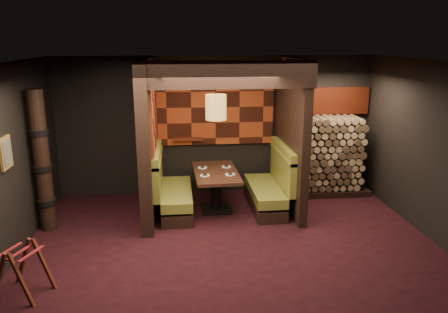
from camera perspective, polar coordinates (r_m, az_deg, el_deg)
floor at (r=6.94m, az=1.18°, el=-12.11°), size 6.50×5.50×0.02m
ceiling at (r=6.18m, az=1.33°, el=12.27°), size 6.50×5.50×0.02m
wall_back at (r=9.09m, az=-1.00°, el=4.06°), size 6.50×0.02×2.85m
wall_front at (r=3.87m, az=6.63°, el=-11.73°), size 6.50×0.02×2.85m
wall_left at (r=6.82m, az=-27.04°, el=-1.37°), size 0.02×5.50×2.85m
wall_right at (r=7.55m, az=26.60°, el=0.15°), size 0.02×5.50×2.85m
partition_left at (r=7.98m, az=-9.96°, el=2.28°), size 0.20×2.20×2.85m
partition_right at (r=8.29m, az=8.68°, el=2.81°), size 0.15×2.10×2.85m
header_beam at (r=6.89m, az=0.34°, el=10.65°), size 2.85×0.18×0.44m
tapa_back_panel at (r=8.97m, az=-1.14°, el=6.48°), size 2.40×0.06×1.55m
tapa_side_panel at (r=8.07m, az=-9.17°, el=5.53°), size 0.04×1.85×1.45m
lacquer_shelf at (r=9.00m, az=-4.74°, el=2.31°), size 0.60×0.12×0.07m
booth_bench_left at (r=8.25m, az=-6.94°, el=-4.59°), size 0.68×1.60×1.14m
booth_bench_right at (r=8.43m, az=6.06°, el=-4.13°), size 0.68×1.60×1.14m
dining_table at (r=8.23m, az=-1.05°, el=-3.51°), size 0.83×1.49×0.78m
place_settings at (r=8.15m, az=-1.05°, el=-1.86°), size 0.65×0.69×0.03m
pendant_lamp at (r=7.83m, az=-1.06°, el=6.47°), size 0.38×0.38×1.09m
framed_picture at (r=6.85m, az=-26.61°, el=0.44°), size 0.05×0.36×0.46m
luggage_rack at (r=6.26m, az=-24.87°, el=-13.09°), size 0.78×0.68×0.72m
totem_column at (r=7.82m, az=-22.65°, el=-0.75°), size 0.31×0.31×2.40m
firewood_stack at (r=9.32m, az=13.39°, el=0.10°), size 1.73×0.70×1.64m
mosaic_header at (r=9.41m, az=13.14°, el=7.10°), size 1.83×0.10×0.56m
bay_front_post at (r=8.55m, az=8.83°, el=3.19°), size 0.08×0.08×2.85m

